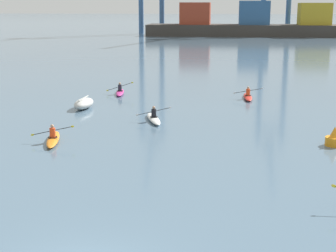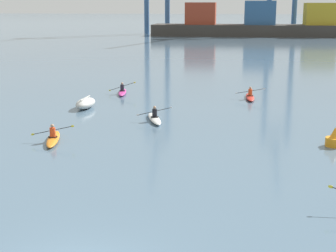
# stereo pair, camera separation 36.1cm
# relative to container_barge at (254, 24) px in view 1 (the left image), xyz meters

# --- Properties ---
(container_barge) EXTENTS (48.66, 9.18, 7.88)m
(container_barge) POSITION_rel_container_barge_xyz_m (0.00, 0.00, 0.00)
(container_barge) COLOR #38332D
(container_barge) RESTS_ON ground
(capsized_dinghy) EXTENTS (1.21, 2.64, 0.76)m
(capsized_dinghy) POSITION_rel_container_barge_xyz_m (-15.11, -86.38, -2.32)
(capsized_dinghy) COLOR beige
(capsized_dinghy) RESTS_ON ground
(channel_buoy) EXTENTS (0.90, 0.90, 1.00)m
(channel_buoy) POSITION_rel_container_barge_xyz_m (0.23, -94.17, -2.32)
(channel_buoy) COLOR orange
(channel_buoy) RESTS_ON ground
(kayak_orange) EXTENTS (2.20, 3.44, 0.95)m
(kayak_orange) POSITION_rel_container_barge_xyz_m (-14.25, -95.17, -2.50)
(kayak_orange) COLOR orange
(kayak_orange) RESTS_ON ground
(kayak_magenta) EXTENTS (2.19, 3.45, 1.00)m
(kayak_magenta) POSITION_rel_container_barge_xyz_m (-13.87, -80.28, -2.50)
(kayak_magenta) COLOR #C13384
(kayak_magenta) RESTS_ON ground
(kayak_red) EXTENTS (2.26, 3.42, 0.95)m
(kayak_red) POSITION_rel_container_barge_xyz_m (-3.71, -81.16, -2.50)
(kayak_red) COLOR red
(kayak_red) RESTS_ON ground
(kayak_white) EXTENTS (2.16, 3.42, 0.95)m
(kayak_white) POSITION_rel_container_barge_xyz_m (-9.74, -89.64, -2.50)
(kayak_white) COLOR silver
(kayak_white) RESTS_ON ground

